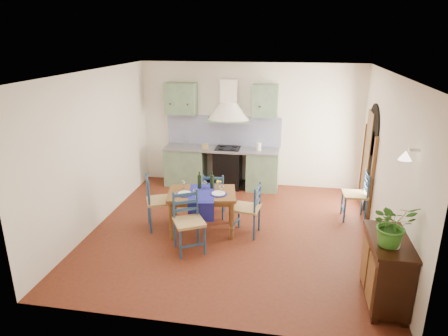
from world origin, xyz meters
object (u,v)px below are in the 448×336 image
Objects in this scene: sideboard at (386,268)px; potted_plant at (393,224)px; dining_table at (202,197)px; chair_near at (189,222)px.

sideboard is 0.73m from potted_plant.
dining_table is at bearing 150.90° from sideboard.
sideboard is (2.79, -1.55, -0.15)m from dining_table.
dining_table is 1.32× the size of chair_near.
potted_plant is at bearing -32.02° from dining_table.
potted_plant reaches higher than sideboard.
chair_near is 3.08m from potted_plant.
potted_plant is at bearing -20.14° from chair_near.
sideboard is at bearing 74.72° from potted_plant.
chair_near reaches higher than sideboard.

